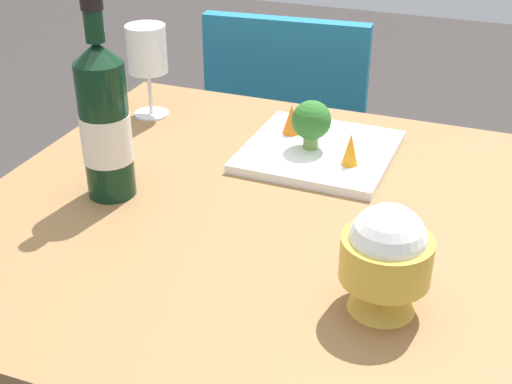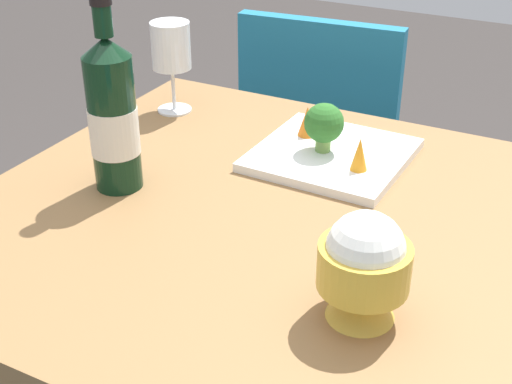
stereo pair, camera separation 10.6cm
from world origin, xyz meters
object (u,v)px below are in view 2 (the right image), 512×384
at_px(chair_by_wall, 324,135).
at_px(broccoli_floret, 324,124).
at_px(wine_bottle, 113,114).
at_px(carrot_garnish_left, 307,121).
at_px(serving_plate, 332,155).
at_px(rice_bowl, 364,265).
at_px(carrot_garnish_right, 360,154).
at_px(wine_glass, 171,48).

distance_m(chair_by_wall, broccoli_floret, 0.65).
height_order(chair_by_wall, wine_bottle, wine_bottle).
bearing_deg(carrot_garnish_left, serving_plate, -31.61).
bearing_deg(wine_bottle, serving_plate, 42.67).
height_order(rice_bowl, carrot_garnish_right, rice_bowl).
distance_m(chair_by_wall, wine_bottle, 0.86).
relative_size(chair_by_wall, carrot_garnish_left, 15.68).
bearing_deg(carrot_garnish_right, chair_by_wall, 116.64).
distance_m(serving_plate, carrot_garnish_right, 0.09).
relative_size(carrot_garnish_left, carrot_garnish_right, 0.96).
xyz_separation_m(serving_plate, broccoli_floret, (-0.01, -0.01, 0.06)).
relative_size(wine_glass, serving_plate, 0.70).
xyz_separation_m(carrot_garnish_left, carrot_garnish_right, (0.13, -0.08, 0.00)).
bearing_deg(broccoli_floret, rice_bowl, -61.05).
height_order(rice_bowl, broccoli_floret, rice_bowl).
bearing_deg(rice_bowl, broccoli_floret, 118.95).
bearing_deg(chair_by_wall, broccoli_floret, -73.31).
bearing_deg(carrot_garnish_left, chair_by_wall, 108.09).
height_order(chair_by_wall, broccoli_floret, same).
xyz_separation_m(rice_bowl, broccoli_floret, (-0.21, 0.37, -0.01)).
relative_size(rice_bowl, carrot_garnish_right, 2.52).
bearing_deg(broccoli_floret, wine_bottle, -136.49).
distance_m(rice_bowl, carrot_garnish_right, 0.36).
xyz_separation_m(serving_plate, carrot_garnish_right, (0.07, -0.04, 0.04)).
height_order(wine_glass, carrot_garnish_right, wine_glass).
relative_size(rice_bowl, broccoli_floret, 1.65).
distance_m(wine_bottle, broccoli_floret, 0.35).
xyz_separation_m(chair_by_wall, serving_plate, (0.23, -0.54, 0.23)).
height_order(wine_glass, rice_bowl, wine_glass).
bearing_deg(serving_plate, wine_glass, 170.98).
relative_size(chair_by_wall, carrot_garnish_right, 15.13).
distance_m(broccoli_floret, carrot_garnish_left, 0.07).
relative_size(chair_by_wall, broccoli_floret, 9.91).
height_order(chair_by_wall, wine_glass, wine_glass).
relative_size(chair_by_wall, wine_bottle, 2.69).
xyz_separation_m(broccoli_floret, carrot_garnish_left, (-0.05, 0.05, -0.02)).
bearing_deg(broccoli_floret, chair_by_wall, 111.38).
xyz_separation_m(wine_glass, carrot_garnish_right, (0.43, -0.10, -0.08)).
xyz_separation_m(wine_bottle, wine_glass, (-0.09, 0.30, 0.01)).
height_order(chair_by_wall, serving_plate, chair_by_wall).
relative_size(wine_glass, rice_bowl, 1.26).
relative_size(rice_bowl, serving_plate, 0.55).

